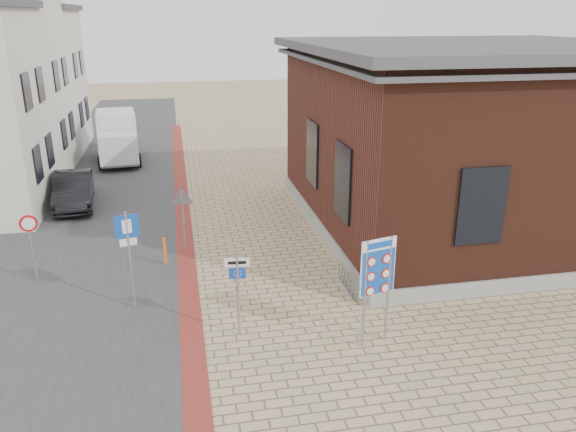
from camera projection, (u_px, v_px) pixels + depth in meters
name	position (u px, v px, depth m)	size (l,w,h in m)	color
ground	(272.00, 337.00, 14.23)	(120.00, 120.00, 0.00)	tan
road_strip	(107.00, 185.00, 27.05)	(7.00, 60.00, 0.02)	#38383A
curb_strip	(183.00, 214.00, 23.08)	(0.60, 40.00, 0.02)	maroon
brick_building	(474.00, 134.00, 21.19)	(13.00, 13.00, 6.80)	gray
townhouse_far	(17.00, 79.00, 32.94)	(7.40, 6.40, 8.30)	beige
bike_rack	(347.00, 281.00, 16.66)	(0.08, 1.80, 0.60)	slate
sedan	(73.00, 190.00, 23.85)	(1.52, 4.35, 1.43)	black
box_truck	(117.00, 137.00, 31.00)	(2.54, 5.25, 2.66)	slate
border_sign	(378.00, 269.00, 13.33)	(0.94, 0.28, 2.80)	gray
essen_sign	(238.00, 282.00, 13.86)	(0.61, 0.10, 2.27)	gray
parking_sign	(128.00, 243.00, 15.02)	(0.62, 0.18, 2.84)	gray
yield_sign	(182.00, 203.00, 18.80)	(0.82, 0.15, 2.32)	gray
speed_sign	(31.00, 238.00, 16.69)	(0.51, 0.13, 2.19)	gray
bollard	(165.00, 252.00, 18.19)	(0.09, 0.09, 0.96)	orange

